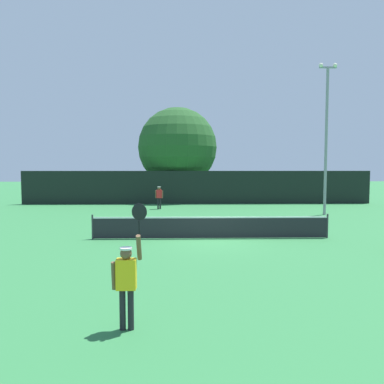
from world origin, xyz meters
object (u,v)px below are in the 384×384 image
at_px(player_serving, 127,275).
at_px(parked_car_far, 290,190).
at_px(large_tree, 177,147).
at_px(parked_car_near, 116,189).
at_px(tennis_ball, 212,225).
at_px(parked_car_mid, 171,190).
at_px(light_pole, 326,131).
at_px(player_receiving, 159,195).

xyz_separation_m(player_serving, parked_car_far, (11.75, 29.73, -0.30)).
relative_size(large_tree, parked_car_far, 1.98).
relative_size(player_serving, parked_car_near, 0.59).
relative_size(tennis_ball, parked_car_far, 0.02).
distance_m(tennis_ball, parked_car_mid, 17.95).
distance_m(tennis_ball, parked_car_near, 21.00).
height_order(light_pole, large_tree, light_pole).
xyz_separation_m(large_tree, parked_car_near, (-6.50, 4.38, -4.11)).
distance_m(player_serving, tennis_ball, 13.08).
relative_size(player_receiving, parked_car_mid, 0.39).
xyz_separation_m(player_serving, large_tree, (0.60, 27.56, 3.81)).
bearing_deg(player_receiving, large_tree, -100.10).
distance_m(large_tree, parked_car_far, 12.08).
distance_m(light_pole, large_tree, 14.39).
bearing_deg(player_serving, player_receiving, 91.86).
height_order(tennis_ball, large_tree, large_tree).
height_order(player_receiving, light_pole, light_pole).
bearing_deg(light_pole, player_serving, -121.33).
bearing_deg(parked_car_far, player_serving, -108.59).
height_order(tennis_ball, parked_car_mid, parked_car_mid).
bearing_deg(parked_car_near, large_tree, -33.92).
relative_size(tennis_ball, parked_car_mid, 0.02).
distance_m(player_serving, parked_car_near, 32.48).
distance_m(tennis_ball, parked_car_far, 19.27).
distance_m(parked_car_mid, parked_car_far, 11.88).
height_order(large_tree, parked_car_far, large_tree).
bearing_deg(tennis_ball, light_pole, 28.68).
xyz_separation_m(parked_car_near, parked_car_far, (17.65, -2.20, 0.00)).
bearing_deg(player_receiving, parked_car_mid, -93.18).
bearing_deg(light_pole, parked_car_far, 83.66).
xyz_separation_m(tennis_ball, light_pole, (7.68, 4.20, 5.40)).
relative_size(light_pole, parked_car_near, 2.31).
bearing_deg(parked_car_mid, parked_car_far, -0.50).
height_order(tennis_ball, parked_car_far, parked_car_far).
distance_m(player_receiving, tennis_ball, 8.43).
distance_m(player_receiving, light_pole, 12.35).
bearing_deg(parked_car_near, light_pole, -42.65).
xyz_separation_m(player_receiving, tennis_ball, (3.31, -7.69, -0.98)).
distance_m(player_receiving, large_tree, 8.18).
xyz_separation_m(light_pole, parked_car_near, (-16.23, 14.97, -4.66)).
height_order(player_receiving, parked_car_far, parked_car_far).
distance_m(tennis_ball, light_pole, 10.29).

